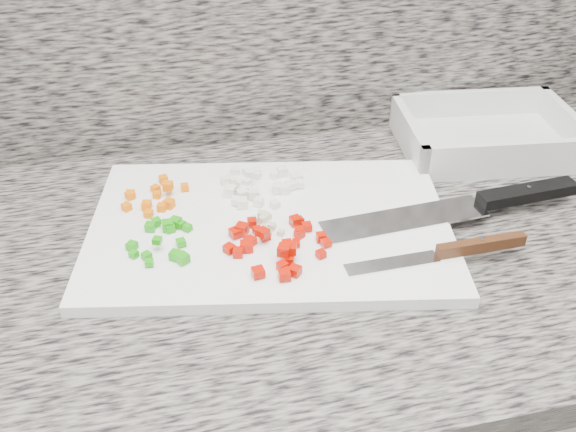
% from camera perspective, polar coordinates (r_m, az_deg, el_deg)
% --- Properties ---
extents(countertop, '(3.96, 0.64, 0.04)m').
position_cam_1_polar(countertop, '(0.85, -1.34, -3.64)').
color(countertop, slate).
rests_on(countertop, cabinet).
extents(cutting_board, '(0.53, 0.41, 0.02)m').
position_cam_1_polar(cutting_board, '(0.86, -1.60, -0.96)').
color(cutting_board, white).
rests_on(cutting_board, countertop).
extents(carrot_pile, '(0.10, 0.10, 0.02)m').
position_cam_1_polar(carrot_pile, '(0.91, -11.63, 1.68)').
color(carrot_pile, orange).
rests_on(carrot_pile, cutting_board).
extents(onion_pile, '(0.12, 0.11, 0.02)m').
position_cam_1_polar(onion_pile, '(0.92, -2.62, 2.76)').
color(onion_pile, white).
rests_on(onion_pile, cutting_board).
extents(green_pepper_pile, '(0.09, 0.11, 0.02)m').
position_cam_1_polar(green_pepper_pile, '(0.83, -10.87, -1.86)').
color(green_pepper_pile, '#1E9B0E').
rests_on(green_pepper_pile, cutting_board).
extents(red_pepper_pile, '(0.14, 0.13, 0.02)m').
position_cam_1_polar(red_pepper_pile, '(0.80, -1.21, -2.49)').
color(red_pepper_pile, '#BB1002').
rests_on(red_pepper_pile, cutting_board).
extents(garlic_pile, '(0.04, 0.06, 0.01)m').
position_cam_1_polar(garlic_pile, '(0.85, -2.10, -0.57)').
color(garlic_pile, beige).
rests_on(garlic_pile, cutting_board).
extents(chef_knife, '(0.38, 0.07, 0.02)m').
position_cam_1_polar(chef_knife, '(0.93, 17.24, 1.23)').
color(chef_knife, silver).
rests_on(chef_knife, cutting_board).
extents(paring_knife, '(0.24, 0.03, 0.02)m').
position_cam_1_polar(paring_knife, '(0.82, 14.96, -2.92)').
color(paring_knife, silver).
rests_on(paring_knife, cutting_board).
extents(tray, '(0.30, 0.24, 0.06)m').
position_cam_1_polar(tray, '(1.10, 17.26, 6.77)').
color(tray, silver).
rests_on(tray, countertop).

